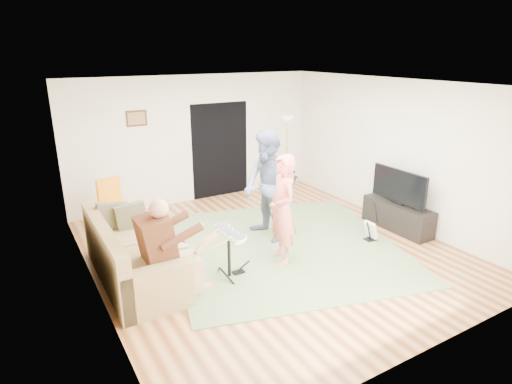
{
  "coord_description": "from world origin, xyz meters",
  "views": [
    {
      "loc": [
        -3.51,
        -5.44,
        3.18
      ],
      "look_at": [
        -0.11,
        0.3,
        0.96
      ],
      "focal_mm": 30.0,
      "sensor_mm": 36.0,
      "label": 1
    }
  ],
  "objects_px": {
    "sofa": "(128,261)",
    "tv_cabinet": "(397,216)",
    "guitar_spare": "(371,230)",
    "drum_kit": "(229,256)",
    "dining_chair": "(116,216)",
    "television": "(399,186)",
    "torchiere_lamp": "(287,143)",
    "guitarist": "(268,187)",
    "singer": "(282,210)"
  },
  "relations": [
    {
      "from": "dining_chair",
      "to": "television",
      "type": "relative_size",
      "value": 0.88
    },
    {
      "from": "sofa",
      "to": "torchiere_lamp",
      "type": "xyz_separation_m",
      "value": [
        4.01,
        1.84,
        0.95
      ]
    },
    {
      "from": "guitar_spare",
      "to": "tv_cabinet",
      "type": "relative_size",
      "value": 0.51
    },
    {
      "from": "tv_cabinet",
      "to": "sofa",
      "type": "bearing_deg",
      "value": 172.17
    },
    {
      "from": "guitar_spare",
      "to": "drum_kit",
      "type": "bearing_deg",
      "value": 176.98
    },
    {
      "from": "tv_cabinet",
      "to": "television",
      "type": "xyz_separation_m",
      "value": [
        -0.05,
        0.0,
        0.6
      ]
    },
    {
      "from": "sofa",
      "to": "torchiere_lamp",
      "type": "distance_m",
      "value": 4.52
    },
    {
      "from": "television",
      "to": "sofa",
      "type": "bearing_deg",
      "value": 172.09
    },
    {
      "from": "singer",
      "to": "dining_chair",
      "type": "height_order",
      "value": "singer"
    },
    {
      "from": "singer",
      "to": "torchiere_lamp",
      "type": "distance_m",
      "value": 3.06
    },
    {
      "from": "tv_cabinet",
      "to": "torchiere_lamp",
      "type": "bearing_deg",
      "value": 107.47
    },
    {
      "from": "sofa",
      "to": "tv_cabinet",
      "type": "distance_m",
      "value": 4.85
    },
    {
      "from": "sofa",
      "to": "drum_kit",
      "type": "xyz_separation_m",
      "value": [
        1.3,
        -0.65,
        0.02
      ]
    },
    {
      "from": "guitarist",
      "to": "guitar_spare",
      "type": "bearing_deg",
      "value": 53.6
    },
    {
      "from": "tv_cabinet",
      "to": "drum_kit",
      "type": "bearing_deg",
      "value": 179.83
    },
    {
      "from": "sofa",
      "to": "guitarist",
      "type": "distance_m",
      "value": 2.59
    },
    {
      "from": "guitarist",
      "to": "tv_cabinet",
      "type": "xyz_separation_m",
      "value": [
        2.3,
        -0.87,
        -0.71
      ]
    },
    {
      "from": "dining_chair",
      "to": "tv_cabinet",
      "type": "bearing_deg",
      "value": -39.37
    },
    {
      "from": "torchiere_lamp",
      "to": "sofa",
      "type": "bearing_deg",
      "value": -155.37
    },
    {
      "from": "singer",
      "to": "torchiere_lamp",
      "type": "height_order",
      "value": "torchiere_lamp"
    },
    {
      "from": "dining_chair",
      "to": "drum_kit",
      "type": "bearing_deg",
      "value": -77.81
    },
    {
      "from": "sofa",
      "to": "singer",
      "type": "height_order",
      "value": "singer"
    },
    {
      "from": "sofa",
      "to": "torchiere_lamp",
      "type": "relative_size",
      "value": 1.23
    },
    {
      "from": "television",
      "to": "dining_chair",
      "type": "bearing_deg",
      "value": 152.15
    },
    {
      "from": "sofa",
      "to": "dining_chair",
      "type": "bearing_deg",
      "value": 81.81
    },
    {
      "from": "drum_kit",
      "to": "television",
      "type": "distance_m",
      "value": 3.49
    },
    {
      "from": "sofa",
      "to": "torchiere_lamp",
      "type": "height_order",
      "value": "torchiere_lamp"
    },
    {
      "from": "guitarist",
      "to": "dining_chair",
      "type": "relative_size",
      "value": 1.86
    },
    {
      "from": "singer",
      "to": "sofa",
      "type": "bearing_deg",
      "value": -94.29
    },
    {
      "from": "singer",
      "to": "guitar_spare",
      "type": "relative_size",
      "value": 2.4
    },
    {
      "from": "drum_kit",
      "to": "dining_chair",
      "type": "height_order",
      "value": "dining_chair"
    },
    {
      "from": "guitar_spare",
      "to": "television",
      "type": "distance_m",
      "value": 1.0
    },
    {
      "from": "guitar_spare",
      "to": "dining_chair",
      "type": "bearing_deg",
      "value": 146.22
    },
    {
      "from": "tv_cabinet",
      "to": "television",
      "type": "height_order",
      "value": "television"
    },
    {
      "from": "sofa",
      "to": "drum_kit",
      "type": "relative_size",
      "value": 3.0
    },
    {
      "from": "television",
      "to": "drum_kit",
      "type": "bearing_deg",
      "value": 179.83
    },
    {
      "from": "drum_kit",
      "to": "guitarist",
      "type": "distance_m",
      "value": 1.6
    },
    {
      "from": "guitar_spare",
      "to": "tv_cabinet",
      "type": "bearing_deg",
      "value": 9.38
    },
    {
      "from": "torchiere_lamp",
      "to": "dining_chair",
      "type": "relative_size",
      "value": 1.77
    },
    {
      "from": "guitar_spare",
      "to": "torchiere_lamp",
      "type": "xyz_separation_m",
      "value": [
        0.01,
        2.63,
        1.05
      ]
    },
    {
      "from": "torchiere_lamp",
      "to": "drum_kit",
      "type": "bearing_deg",
      "value": -137.46
    },
    {
      "from": "dining_chair",
      "to": "tv_cabinet",
      "type": "height_order",
      "value": "dining_chair"
    },
    {
      "from": "sofa",
      "to": "guitar_spare",
      "type": "distance_m",
      "value": 4.08
    },
    {
      "from": "sofa",
      "to": "guitarist",
      "type": "relative_size",
      "value": 1.17
    },
    {
      "from": "singer",
      "to": "guitar_spare",
      "type": "xyz_separation_m",
      "value": [
        1.76,
        -0.17,
        -0.66
      ]
    },
    {
      "from": "guitarist",
      "to": "torchiere_lamp",
      "type": "bearing_deg",
      "value": 134.35
    },
    {
      "from": "singer",
      "to": "guitarist",
      "type": "xyz_separation_m",
      "value": [
        0.26,
        0.83,
        0.1
      ]
    },
    {
      "from": "torchiere_lamp",
      "to": "guitarist",
      "type": "bearing_deg",
      "value": -132.92
    },
    {
      "from": "sofa",
      "to": "television",
      "type": "bearing_deg",
      "value": -7.91
    },
    {
      "from": "guitarist",
      "to": "television",
      "type": "height_order",
      "value": "guitarist"
    }
  ]
}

